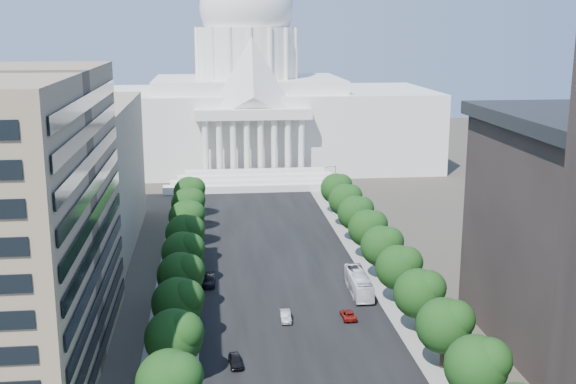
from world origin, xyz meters
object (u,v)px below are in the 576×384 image
object	(u,v)px
car_dark_a	(236,361)
car_red	(348,315)
car_dark_b	(209,281)
car_silver	(285,316)
city_bus	(359,283)

from	to	relation	value
car_dark_a	car_red	bearing A→B (deg)	32.74
car_dark_a	car_dark_b	distance (m)	32.33
car_silver	city_bus	bearing A→B (deg)	38.33
car_silver	car_dark_b	bearing A→B (deg)	125.74
car_silver	car_dark_b	world-z (taller)	car_dark_b
car_silver	city_bus	world-z (taller)	city_bus
car_dark_b	car_red	bearing A→B (deg)	-36.18
car_dark_b	city_bus	bearing A→B (deg)	-12.04
car_silver	car_red	xyz separation A→B (m)	(10.01, -0.31, -0.11)
car_silver	city_bus	size ratio (longest dim) A/B	0.35
car_red	city_bus	xyz separation A→B (m)	(3.93, 10.91, 1.17)
city_bus	car_red	bearing A→B (deg)	-108.71
car_red	city_bus	size ratio (longest dim) A/B	0.35
car_red	car_dark_b	xyz separation A→B (m)	(-22.01, 17.69, 0.17)
car_dark_a	city_bus	bearing A→B (deg)	43.26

